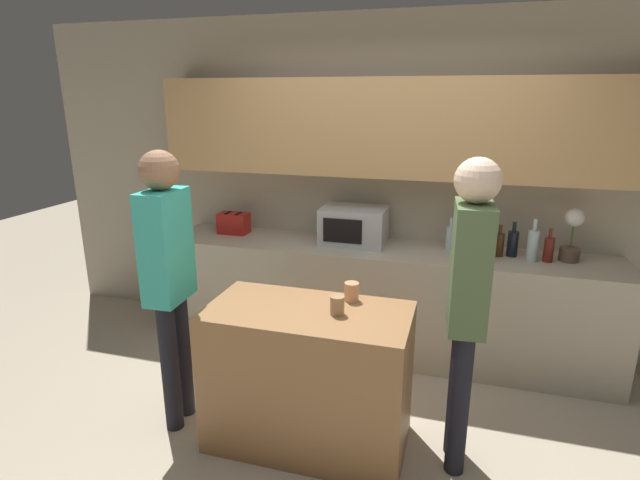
# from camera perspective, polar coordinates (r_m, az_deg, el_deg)

# --- Properties ---
(ground_plane) EXTENTS (14.00, 14.00, 0.00)m
(ground_plane) POSITION_cam_1_polar(r_m,az_deg,el_deg) (3.22, 2.04, -23.78)
(ground_plane) COLOR #BCAD93
(back_wall) EXTENTS (6.40, 0.40, 2.70)m
(back_wall) POSITION_cam_1_polar(r_m,az_deg,el_deg) (4.13, 8.08, 8.68)
(back_wall) COLOR #B2A893
(back_wall) RESTS_ON ground_plane
(back_counter) EXTENTS (3.60, 0.62, 0.89)m
(back_counter) POSITION_cam_1_polar(r_m,az_deg,el_deg) (4.16, 6.92, -6.83)
(back_counter) COLOR #B7AD99
(back_counter) RESTS_ON ground_plane
(kitchen_island) EXTENTS (1.19, 0.61, 0.88)m
(kitchen_island) POSITION_cam_1_polar(r_m,az_deg,el_deg) (3.11, -1.35, -15.39)
(kitchen_island) COLOR #996B42
(kitchen_island) RESTS_ON ground_plane
(microwave) EXTENTS (0.52, 0.39, 0.30)m
(microwave) POSITION_cam_1_polar(r_m,az_deg,el_deg) (4.08, 3.90, 1.67)
(microwave) COLOR #B7BABC
(microwave) RESTS_ON back_counter
(toaster) EXTENTS (0.26, 0.16, 0.18)m
(toaster) POSITION_cam_1_polar(r_m,az_deg,el_deg) (4.45, -9.84, 1.90)
(toaster) COLOR #B21E19
(toaster) RESTS_ON back_counter
(potted_plant) EXTENTS (0.14, 0.14, 0.39)m
(potted_plant) POSITION_cam_1_polar(r_m,az_deg,el_deg) (4.06, 26.86, 0.51)
(potted_plant) COLOR brown
(potted_plant) RESTS_ON back_counter
(bottle_0) EXTENTS (0.07, 0.07, 0.26)m
(bottle_0) POSITION_cam_1_polar(r_m,az_deg,el_deg) (4.04, 14.69, 0.28)
(bottle_0) COLOR silver
(bottle_0) RESTS_ON back_counter
(bottle_1) EXTENTS (0.07, 0.07, 0.29)m
(bottle_1) POSITION_cam_1_polar(r_m,az_deg,el_deg) (3.89, 16.59, -0.35)
(bottle_1) COLOR maroon
(bottle_1) RESTS_ON back_counter
(bottle_2) EXTENTS (0.07, 0.07, 0.32)m
(bottle_2) POSITION_cam_1_polar(r_m,az_deg,el_deg) (3.85, 18.35, -0.45)
(bottle_2) COLOR black
(bottle_2) RESTS_ON back_counter
(bottle_3) EXTENTS (0.07, 0.07, 0.24)m
(bottle_3) POSITION_cam_1_polar(r_m,az_deg,el_deg) (4.00, 19.77, -0.45)
(bottle_3) COLOR #472814
(bottle_3) RESTS_ON back_counter
(bottle_4) EXTENTS (0.08, 0.08, 0.27)m
(bottle_4) POSITION_cam_1_polar(r_m,az_deg,el_deg) (4.03, 21.16, -0.34)
(bottle_4) COLOR black
(bottle_4) RESTS_ON back_counter
(bottle_5) EXTENTS (0.08, 0.08, 0.32)m
(bottle_5) POSITION_cam_1_polar(r_m,az_deg,el_deg) (3.96, 23.13, -0.53)
(bottle_5) COLOR silver
(bottle_5) RESTS_ON back_counter
(bottle_6) EXTENTS (0.07, 0.07, 0.25)m
(bottle_6) POSITION_cam_1_polar(r_m,az_deg,el_deg) (4.00, 24.68, -0.95)
(bottle_6) COLOR maroon
(bottle_6) RESTS_ON back_counter
(cup_0) EXTENTS (0.08, 0.08, 0.11)m
(cup_0) POSITION_cam_1_polar(r_m,az_deg,el_deg) (2.83, 1.98, -7.45)
(cup_0) COLOR tan
(cup_0) RESTS_ON kitchen_island
(cup_1) EXTENTS (0.09, 0.09, 0.11)m
(cup_1) POSITION_cam_1_polar(r_m,az_deg,el_deg) (3.01, 3.63, -5.91)
(cup_1) COLOR tan
(cup_1) RESTS_ON kitchen_island
(person_left) EXTENTS (0.23, 0.35, 1.78)m
(person_left) POSITION_cam_1_polar(r_m,az_deg,el_deg) (2.77, 16.55, -5.61)
(person_left) COLOR black
(person_left) RESTS_ON ground_plane
(person_center) EXTENTS (0.23, 0.35, 1.77)m
(person_center) POSITION_cam_1_polar(r_m,az_deg,el_deg) (3.16, -16.98, -3.00)
(person_center) COLOR black
(person_center) RESTS_ON ground_plane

